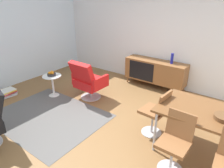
{
  "coord_description": "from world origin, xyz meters",
  "views": [
    {
      "loc": [
        2.11,
        -2.45,
        2.3
      ],
      "look_at": [
        0.13,
        0.23,
        0.83
      ],
      "focal_mm": 33.04,
      "sensor_mm": 36.0,
      "label": 1
    }
  ],
  "objects_px": {
    "dining_table": "(216,117)",
    "side_table_round": "(53,83)",
    "dining_chair_front_left": "(175,141)",
    "sideboard": "(155,71)",
    "vase_cobalt": "(172,59)",
    "dining_chair_near_window": "(156,111)",
    "wooden_bowl_on_table": "(224,117)",
    "lounge_chair_red": "(88,80)",
    "fruit_bowl": "(52,74)",
    "magazine_stack": "(7,93)"
  },
  "relations": [
    {
      "from": "dining_chair_front_left",
      "to": "dining_chair_near_window",
      "type": "relative_size",
      "value": 1.0
    },
    {
      "from": "wooden_bowl_on_table",
      "to": "fruit_bowl",
      "type": "height_order",
      "value": "wooden_bowl_on_table"
    },
    {
      "from": "fruit_bowl",
      "to": "dining_chair_front_left",
      "type": "bearing_deg",
      "value": -8.57
    },
    {
      "from": "dining_table",
      "to": "side_table_round",
      "type": "relative_size",
      "value": 3.08
    },
    {
      "from": "sideboard",
      "to": "dining_chair_front_left",
      "type": "height_order",
      "value": "dining_chair_front_left"
    },
    {
      "from": "fruit_bowl",
      "to": "side_table_round",
      "type": "bearing_deg",
      "value": -116.44
    },
    {
      "from": "dining_chair_front_left",
      "to": "lounge_chair_red",
      "type": "relative_size",
      "value": 0.9
    },
    {
      "from": "dining_chair_near_window",
      "to": "magazine_stack",
      "type": "bearing_deg",
      "value": -167.99
    },
    {
      "from": "side_table_round",
      "to": "magazine_stack",
      "type": "xyz_separation_m",
      "value": [
        -0.9,
        -0.69,
        -0.25
      ]
    },
    {
      "from": "sideboard",
      "to": "side_table_round",
      "type": "distance_m",
      "value": 2.62
    },
    {
      "from": "dining_chair_front_left",
      "to": "lounge_chair_red",
      "type": "height_order",
      "value": "lounge_chair_red"
    },
    {
      "from": "vase_cobalt",
      "to": "dining_chair_near_window",
      "type": "xyz_separation_m",
      "value": [
        0.51,
        -1.88,
        -0.38
      ]
    },
    {
      "from": "fruit_bowl",
      "to": "magazine_stack",
      "type": "relative_size",
      "value": 0.5
    },
    {
      "from": "dining_table",
      "to": "dining_chair_front_left",
      "type": "relative_size",
      "value": 1.87
    },
    {
      "from": "vase_cobalt",
      "to": "dining_chair_front_left",
      "type": "bearing_deg",
      "value": -66.6
    },
    {
      "from": "vase_cobalt",
      "to": "dining_table",
      "type": "bearing_deg",
      "value": -53.22
    },
    {
      "from": "magazine_stack",
      "to": "lounge_chair_red",
      "type": "bearing_deg",
      "value": 32.56
    },
    {
      "from": "dining_chair_near_window",
      "to": "lounge_chair_red",
      "type": "relative_size",
      "value": 0.9
    },
    {
      "from": "wooden_bowl_on_table",
      "to": "fruit_bowl",
      "type": "distance_m",
      "value": 3.66
    },
    {
      "from": "wooden_bowl_on_table",
      "to": "lounge_chair_red",
      "type": "height_order",
      "value": "lounge_chair_red"
    },
    {
      "from": "dining_table",
      "to": "lounge_chair_red",
      "type": "distance_m",
      "value": 2.79
    },
    {
      "from": "dining_table",
      "to": "dining_chair_near_window",
      "type": "height_order",
      "value": "dining_chair_near_window"
    },
    {
      "from": "dining_chair_front_left",
      "to": "magazine_stack",
      "type": "distance_m",
      "value": 4.13
    },
    {
      "from": "lounge_chair_red",
      "to": "side_table_round",
      "type": "height_order",
      "value": "lounge_chair_red"
    },
    {
      "from": "sideboard",
      "to": "fruit_bowl",
      "type": "distance_m",
      "value": 2.62
    },
    {
      "from": "sideboard",
      "to": "magazine_stack",
      "type": "bearing_deg",
      "value": -135.11
    },
    {
      "from": "vase_cobalt",
      "to": "magazine_stack",
      "type": "height_order",
      "value": "vase_cobalt"
    },
    {
      "from": "sideboard",
      "to": "vase_cobalt",
      "type": "xyz_separation_m",
      "value": [
        0.41,
        0.0,
        0.41
      ]
    },
    {
      "from": "sideboard",
      "to": "side_table_round",
      "type": "height_order",
      "value": "sideboard"
    },
    {
      "from": "dining_table",
      "to": "dining_chair_front_left",
      "type": "distance_m",
      "value": 0.7
    },
    {
      "from": "dining_table",
      "to": "dining_chair_near_window",
      "type": "distance_m",
      "value": 0.92
    },
    {
      "from": "lounge_chair_red",
      "to": "dining_chair_front_left",
      "type": "bearing_deg",
      "value": -20.06
    },
    {
      "from": "wooden_bowl_on_table",
      "to": "lounge_chair_red",
      "type": "distance_m",
      "value": 2.91
    },
    {
      "from": "lounge_chair_red",
      "to": "side_table_round",
      "type": "relative_size",
      "value": 1.82
    },
    {
      "from": "wooden_bowl_on_table",
      "to": "side_table_round",
      "type": "xyz_separation_m",
      "value": [
        -3.66,
        0.01,
        -0.45
      ]
    },
    {
      "from": "vase_cobalt",
      "to": "wooden_bowl_on_table",
      "type": "relative_size",
      "value": 0.99
    },
    {
      "from": "dining_table",
      "to": "side_table_round",
      "type": "bearing_deg",
      "value": -178.77
    },
    {
      "from": "dining_table",
      "to": "wooden_bowl_on_table",
      "type": "height_order",
      "value": "wooden_bowl_on_table"
    },
    {
      "from": "dining_table",
      "to": "sideboard",
      "type": "bearing_deg",
      "value": 134.04
    },
    {
      "from": "dining_chair_near_window",
      "to": "side_table_round",
      "type": "bearing_deg",
      "value": -178.45
    },
    {
      "from": "vase_cobalt",
      "to": "lounge_chair_red",
      "type": "relative_size",
      "value": 0.27
    },
    {
      "from": "fruit_bowl",
      "to": "lounge_chair_red",
      "type": "bearing_deg",
      "value": 26.6
    },
    {
      "from": "fruit_bowl",
      "to": "magazine_stack",
      "type": "distance_m",
      "value": 1.24
    },
    {
      "from": "sideboard",
      "to": "side_table_round",
      "type": "relative_size",
      "value": 3.08
    },
    {
      "from": "sideboard",
      "to": "side_table_round",
      "type": "bearing_deg",
      "value": -131.78
    },
    {
      "from": "dining_table",
      "to": "fruit_bowl",
      "type": "distance_m",
      "value": 3.55
    },
    {
      "from": "wooden_bowl_on_table",
      "to": "fruit_bowl",
      "type": "relative_size",
      "value": 1.3
    },
    {
      "from": "magazine_stack",
      "to": "dining_table",
      "type": "bearing_deg",
      "value": 9.72
    },
    {
      "from": "dining_chair_near_window",
      "to": "fruit_bowl",
      "type": "xyz_separation_m",
      "value": [
        -2.66,
        -0.07,
        0.09
      ]
    },
    {
      "from": "dining_chair_front_left",
      "to": "lounge_chair_red",
      "type": "bearing_deg",
      "value": 159.94
    }
  ]
}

